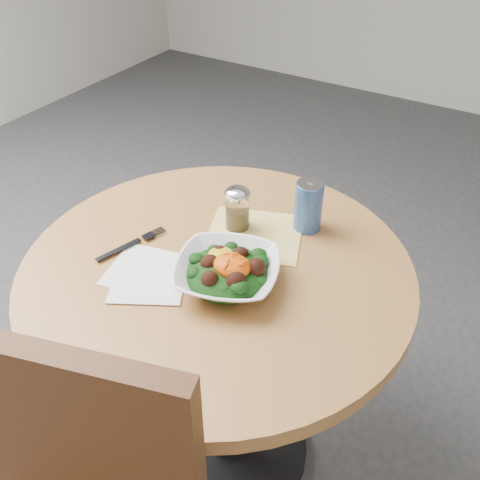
% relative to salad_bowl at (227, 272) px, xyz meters
% --- Properties ---
extents(ground, '(6.00, 6.00, 0.00)m').
position_rel_salad_bowl_xyz_m(ground, '(-0.06, 0.04, -0.78)').
color(ground, '#303033').
rests_on(ground, ground).
extents(table, '(0.90, 0.90, 0.75)m').
position_rel_salad_bowl_xyz_m(table, '(-0.06, 0.04, -0.23)').
color(table, black).
rests_on(table, ground).
extents(cloth_napkin, '(0.28, 0.27, 0.00)m').
position_rel_salad_bowl_xyz_m(cloth_napkin, '(-0.04, 0.18, -0.03)').
color(cloth_napkin, '#DCAB0B').
rests_on(cloth_napkin, table).
extents(paper_napkins, '(0.23, 0.22, 0.00)m').
position_rel_salad_bowl_xyz_m(paper_napkins, '(-0.17, -0.07, -0.03)').
color(paper_napkins, white).
rests_on(paper_napkins, table).
extents(salad_bowl, '(0.29, 0.29, 0.08)m').
position_rel_salad_bowl_xyz_m(salad_bowl, '(0.00, 0.00, 0.00)').
color(salad_bowl, white).
rests_on(salad_bowl, table).
extents(fork, '(0.07, 0.18, 0.00)m').
position_rel_salad_bowl_xyz_m(fork, '(-0.26, -0.00, -0.03)').
color(fork, black).
rests_on(fork, table).
extents(spice_shaker, '(0.06, 0.06, 0.11)m').
position_rel_salad_bowl_xyz_m(spice_shaker, '(-0.09, 0.19, 0.02)').
color(spice_shaker, silver).
rests_on(spice_shaker, table).
extents(beverage_can, '(0.07, 0.07, 0.13)m').
position_rel_salad_bowl_xyz_m(beverage_can, '(0.06, 0.28, 0.03)').
color(beverage_can, navy).
rests_on(beverage_can, table).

